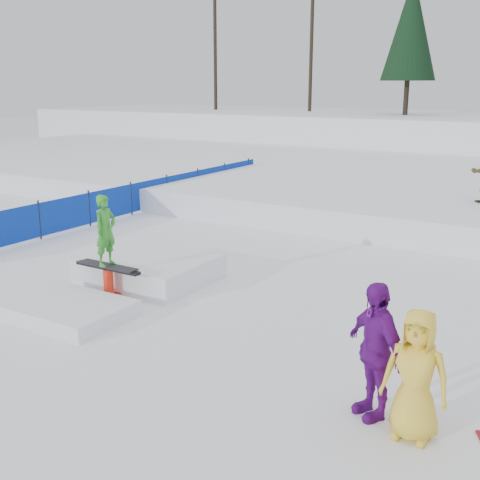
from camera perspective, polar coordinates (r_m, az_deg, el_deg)
The scene contains 7 objects.
ground at distance 11.39m, azimuth -7.46°, elevation -7.21°, with size 120.00×120.00×0.00m, color white.
snow_berm at distance 38.89m, azimuth 21.60°, elevation 9.14°, with size 60.00×14.00×2.40m, color white.
snow_midrise at distance 25.39m, azimuth 15.74°, elevation 5.42°, with size 50.00×18.00×0.80m, color white.
safety_fence at distance 20.16m, azimuth -10.27°, elevation 3.90°, with size 0.05×16.00×1.10m.
spectator_purple at distance 7.97m, azimuth 12.64°, elevation -10.15°, with size 1.07×0.45×1.83m, color #651085.
spectator_yellow at distance 7.66m, azimuth 16.35°, elevation -12.19°, with size 0.81×0.53×1.66m, color yellow.
jib_rail_feature at distance 12.85m, azimuth -10.59°, elevation -3.35°, with size 2.60×4.40×2.11m.
Camera 1 is at (6.70, -8.19, 4.20)m, focal length 45.00 mm.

